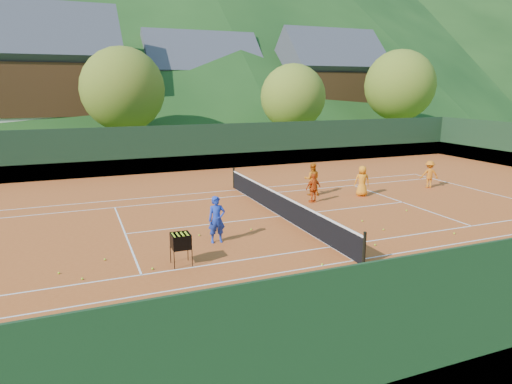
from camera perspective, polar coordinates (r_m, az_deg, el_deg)
name	(u,v)px	position (r m, az deg, el deg)	size (l,w,h in m)	color
ground	(281,217)	(19.42, 3.09, -3.09)	(400.00, 400.00, 0.00)	#34581B
clay_court	(281,216)	(19.41, 3.09, -3.06)	(40.00, 24.00, 0.02)	#AE4B1C
coach	(217,220)	(16.01, -4.93, -3.46)	(0.61, 0.40, 1.67)	#1A35AF
student_a	(312,179)	(23.18, 7.02, 1.62)	(0.80, 0.62, 1.64)	orange
student_b	(313,188)	(21.69, 7.18, 0.50)	(0.82, 0.34, 1.40)	#E05113
student_c	(362,181)	(23.40, 13.12, 1.35)	(0.75, 0.49, 1.54)	orange
student_d	(429,174)	(26.45, 20.85, 2.09)	(0.96, 0.55, 1.48)	orange
tennis_ball_0	(322,264)	(14.32, 8.28, -8.96)	(0.07, 0.07, 0.07)	#AEDA24
tennis_ball_1	(157,306)	(11.96, -12.30, -13.74)	(0.07, 0.07, 0.07)	#AEDA24
tennis_ball_2	(375,245)	(16.37, 14.65, -6.41)	(0.07, 0.07, 0.07)	#AEDA24
tennis_ball_3	(344,330)	(10.88, 11.00, -16.52)	(0.07, 0.07, 0.07)	#AEDA24
tennis_ball_4	(435,255)	(16.07, 21.49, -7.28)	(0.07, 0.07, 0.07)	#AEDA24
tennis_ball_5	(152,269)	(14.21, -12.82, -9.32)	(0.07, 0.07, 0.07)	#AEDA24
tennis_ball_6	(362,221)	(19.10, 13.14, -3.53)	(0.07, 0.07, 0.07)	#AEDA24
tennis_ball_7	(59,273)	(14.75, -23.42, -9.27)	(0.07, 0.07, 0.07)	#AEDA24
tennis_ball_8	(251,229)	(17.50, -0.61, -4.70)	(0.07, 0.07, 0.07)	#AEDA24
tennis_ball_9	(113,347)	(10.54, -17.42, -17.95)	(0.07, 0.07, 0.07)	#AEDA24
tennis_ball_10	(175,362)	(9.77, -10.09, -20.21)	(0.07, 0.07, 0.07)	#AEDA24
tennis_ball_11	(199,235)	(16.97, -7.10, -5.38)	(0.07, 0.07, 0.07)	#AEDA24
tennis_ball_12	(380,296)	(12.60, 15.22, -12.47)	(0.07, 0.07, 0.07)	#AEDA24
tennis_ball_13	(407,210)	(21.22, 18.31, -2.20)	(0.07, 0.07, 0.07)	#AEDA24
tennis_ball_14	(384,230)	(18.16, 15.65, -4.54)	(0.07, 0.07, 0.07)	#AEDA24
tennis_ball_15	(505,260)	(16.51, 28.69, -7.47)	(0.07, 0.07, 0.07)	#AEDA24
tennis_ball_16	(454,233)	(18.57, 23.54, -4.77)	(0.07, 0.07, 0.07)	#AEDA24
tennis_ball_17	(492,265)	(15.91, 27.37, -8.06)	(0.07, 0.07, 0.07)	#AEDA24
tennis_ball_18	(105,259)	(15.33, -18.37, -8.00)	(0.07, 0.07, 0.07)	#AEDA24
tennis_ball_19	(82,279)	(14.09, -20.90, -10.09)	(0.07, 0.07, 0.07)	#AEDA24
court_lines	(281,216)	(19.41, 3.09, -3.02)	(23.83, 11.03, 0.00)	white
tennis_net	(281,205)	(19.28, 3.10, -1.60)	(0.10, 12.07, 1.10)	black
perimeter_fence	(281,187)	(19.11, 3.13, 0.57)	(40.40, 24.24, 3.00)	black
ball_hopper	(181,242)	(14.18, -9.40, -6.15)	(0.57, 0.57, 1.00)	black
chalet_left	(43,84)	(46.93, -25.11, 12.14)	(13.80, 9.93, 12.92)	beige
chalet_mid	(201,90)	(52.76, -6.84, 12.49)	(12.65, 8.82, 11.45)	beige
chalet_right	(328,88)	(54.58, 9.01, 12.72)	(11.50, 8.82, 11.91)	beige
tree_b	(123,89)	(37.09, -16.28, 12.21)	(6.40, 6.40, 8.40)	#3D2618
tree_c	(293,97)	(40.13, 4.66, 11.77)	(5.60, 5.60, 7.35)	#3C2618
tree_d	(400,85)	(47.51, 17.50, 12.59)	(6.80, 6.80, 8.93)	#412B1A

